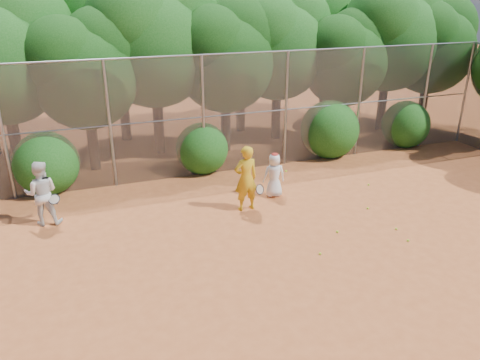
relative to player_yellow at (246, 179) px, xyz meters
name	(u,v)px	position (x,y,z in m)	size (l,w,h in m)	color
ground	(315,254)	(0.68, -2.88, -0.96)	(80.00, 80.00, 0.00)	#AB5326
fence_back	(229,113)	(0.56, 3.12, 1.10)	(20.05, 0.09, 4.03)	gray
tree_1	(0,48)	(-6.26, 5.66, 3.21)	(4.64, 4.03, 6.35)	black
tree_2	(85,66)	(-3.77, 4.96, 2.63)	(3.99, 3.47, 5.47)	black
tree_3	(154,35)	(-1.25, 5.97, 3.44)	(4.89, 4.26, 6.70)	black
tree_4	(226,52)	(1.24, 5.36, 2.80)	(4.19, 3.64, 5.73)	black
tree_5	(279,40)	(3.74, 6.16, 3.09)	(4.51, 3.92, 6.17)	black
tree_6	(346,55)	(6.23, 5.16, 2.51)	(3.86, 3.36, 5.29)	black
tree_7	(391,31)	(8.74, 5.76, 3.32)	(4.77, 4.14, 6.53)	black
tree_8	(433,41)	(10.74, 5.46, 2.86)	(4.25, 3.70, 5.82)	black
tree_10	(118,25)	(-2.25, 8.17, 3.67)	(5.15, 4.48, 7.06)	black
tree_11	(242,34)	(2.74, 7.76, 3.21)	(4.64, 4.03, 6.35)	black
tree_12	(329,22)	(7.25, 8.37, 3.56)	(5.02, 4.37, 6.88)	black
bush_0	(46,160)	(-5.32, 3.42, 0.04)	(2.00, 2.00, 2.00)	#154E13
bush_1	(202,146)	(-0.32, 3.42, -0.06)	(1.80, 1.80, 1.80)	#154E13
bush_2	(330,127)	(4.68, 3.42, 0.14)	(2.20, 2.20, 2.20)	#154E13
bush_3	(406,122)	(8.18, 3.42, -0.01)	(1.90, 1.90, 1.90)	#154E13
player_yellow	(246,179)	(0.00, 0.00, 0.00)	(0.88, 0.57, 1.91)	gold
player_teen	(274,175)	(1.14, 0.58, -0.26)	(0.73, 0.53, 1.40)	white
player_white	(42,193)	(-5.40, 1.05, -0.07)	(0.95, 0.83, 1.78)	silver
ball_0	(337,232)	(1.74, -2.16, -0.92)	(0.07, 0.07, 0.07)	#B9E129
ball_1	(368,208)	(3.31, -1.23, -0.92)	(0.07, 0.07, 0.07)	#B9E129
ball_2	(408,241)	(3.17, -3.18, -0.92)	(0.07, 0.07, 0.07)	#B9E129
ball_3	(396,229)	(3.28, -2.56, -0.92)	(0.07, 0.07, 0.07)	#B9E129
ball_4	(320,254)	(0.78, -2.97, -0.92)	(0.07, 0.07, 0.07)	#B9E129
ball_5	(369,185)	(4.36, 0.25, -0.92)	(0.07, 0.07, 0.07)	#B9E129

